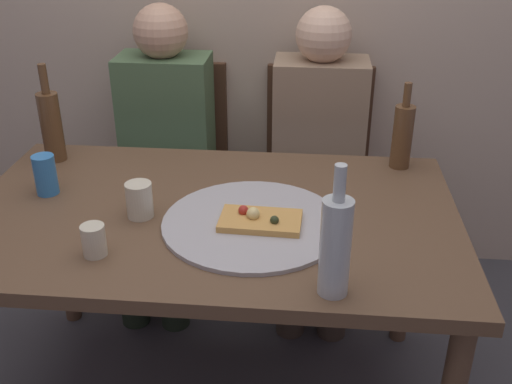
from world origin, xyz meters
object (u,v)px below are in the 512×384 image
object	(u,v)px
tumbler_far	(139,200)
chair_right	(317,164)
chair_left	(173,158)
guest_in_beanie	(318,150)
soda_can	(45,175)
pizza_slice_last	(260,220)
tumbler_near	(94,240)
wine_bottle	(403,135)
pizza_tray	(253,223)
water_bottle	(335,245)
dining_table	(212,235)
guest_in_sweater	(163,144)
beer_bottle	(51,125)

from	to	relation	value
tumbler_far	chair_right	size ratio (longest dim) A/B	0.11
tumbler_far	chair_left	xyz separation A→B (m)	(-0.12, 0.88, -0.27)
guest_in_beanie	soda_can	bearing A→B (deg)	37.29
pizza_slice_last	tumbler_near	world-z (taller)	tumbler_near
soda_can	chair_left	size ratio (longest dim) A/B	0.14
chair_right	soda_can	bearing A→B (deg)	43.45
wine_bottle	chair_right	world-z (taller)	wine_bottle
soda_can	wine_bottle	bearing A→B (deg)	15.39
pizza_tray	chair_left	bearing A→B (deg)	115.69
pizza_tray	water_bottle	distance (m)	0.37
wine_bottle	guest_in_beanie	xyz separation A→B (m)	(-0.26, 0.32, -0.20)
dining_table	guest_in_beanie	size ratio (longest dim) A/B	1.21
wine_bottle	chair_right	distance (m)	0.63
water_bottle	guest_in_sweater	world-z (taller)	guest_in_sweater
pizza_slice_last	chair_left	distance (m)	1.05
water_bottle	soda_can	size ratio (longest dim) A/B	2.61
dining_table	beer_bottle	xyz separation A→B (m)	(-0.58, 0.31, 0.21)
beer_bottle	chair_left	bearing A→B (deg)	62.76
beer_bottle	soda_can	distance (m)	0.26
pizza_slice_last	wine_bottle	distance (m)	0.62
tumbler_far	soda_can	distance (m)	0.33
chair_left	guest_in_beanie	world-z (taller)	guest_in_beanie
dining_table	tumbler_near	bearing A→B (deg)	-134.60
pizza_slice_last	soda_can	world-z (taller)	soda_can
beer_bottle	soda_can	bearing A→B (deg)	-73.56
tumbler_far	wine_bottle	bearing A→B (deg)	28.15
tumbler_near	tumbler_far	bearing A→B (deg)	73.36
soda_can	chair_right	distance (m)	1.16
beer_bottle	tumbler_near	xyz separation A→B (m)	(0.33, -0.56, -0.08)
pizza_slice_last	tumbler_far	xyz separation A→B (m)	(-0.34, 0.03, 0.03)
guest_in_beanie	tumbler_near	bearing A→B (deg)	59.10
water_bottle	chair_right	bearing A→B (deg)	91.49
wine_bottle	tumbler_near	world-z (taller)	wine_bottle
tumbler_far	chair_right	distance (m)	1.05
tumbler_far	pizza_slice_last	bearing A→B (deg)	-5.32
chair_right	pizza_slice_last	bearing A→B (deg)	80.02
dining_table	soda_can	bearing A→B (deg)	173.09
pizza_slice_last	tumbler_far	size ratio (longest dim) A/B	2.24
water_bottle	tumbler_near	world-z (taller)	water_bottle
pizza_slice_last	chair_right	xyz separation A→B (m)	(0.16, 0.91, -0.24)
chair_left	soda_can	bearing A→B (deg)	75.55
wine_bottle	guest_in_sweater	distance (m)	0.96
water_bottle	soda_can	world-z (taller)	water_bottle
wine_bottle	water_bottle	xyz separation A→B (m)	(-0.23, -0.71, 0.01)
soda_can	chair_right	bearing A→B (deg)	43.45
chair_left	pizza_slice_last	bearing A→B (deg)	116.44
water_bottle	guest_in_sweater	distance (m)	1.24
pizza_slice_last	guest_in_beanie	size ratio (longest dim) A/B	0.19
dining_table	soda_can	distance (m)	0.53
dining_table	pizza_slice_last	size ratio (longest dim) A/B	6.26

